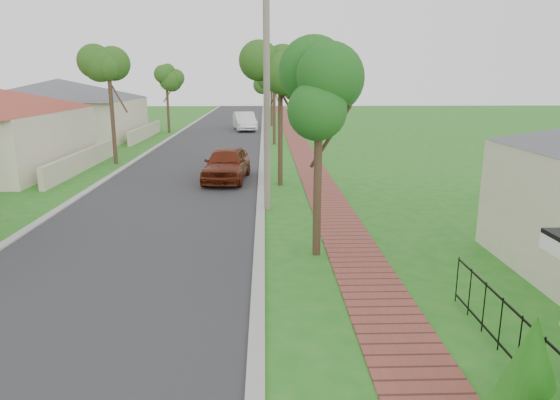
# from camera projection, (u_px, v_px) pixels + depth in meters

# --- Properties ---
(road) EXTENTS (7.00, 120.00, 0.02)m
(road) POSITION_uv_depth(u_px,v_px,m) (192.00, 170.00, 26.03)
(road) COLOR #28282B
(road) RESTS_ON ground
(kerb_right) EXTENTS (0.30, 120.00, 0.10)m
(kerb_right) POSITION_uv_depth(u_px,v_px,m) (262.00, 169.00, 26.13)
(kerb_right) COLOR #9E9E99
(kerb_right) RESTS_ON ground
(kerb_left) EXTENTS (0.30, 120.00, 0.10)m
(kerb_left) POSITION_uv_depth(u_px,v_px,m) (122.00, 170.00, 25.92)
(kerb_left) COLOR #9E9E99
(kerb_left) RESTS_ON ground
(sidewalk) EXTENTS (1.50, 120.00, 0.03)m
(sidewalk) POSITION_uv_depth(u_px,v_px,m) (311.00, 169.00, 26.21)
(sidewalk) COLOR brown
(sidewalk) RESTS_ON ground
(street_trees) EXTENTS (10.70, 37.65, 5.89)m
(street_trees) POSITION_uv_depth(u_px,v_px,m) (206.00, 80.00, 31.59)
(street_trees) COLOR #382619
(street_trees) RESTS_ON ground
(far_house_grey) EXTENTS (15.56, 15.56, 4.60)m
(far_house_grey) POSITION_uv_depth(u_px,v_px,m) (61.00, 108.00, 38.70)
(far_house_grey) COLOR beige
(far_house_grey) RESTS_ON ground
(parked_car_red) EXTENTS (2.25, 4.73, 1.56)m
(parked_car_red) POSITION_uv_depth(u_px,v_px,m) (227.00, 164.00, 23.06)
(parked_car_red) COLOR #5D1E0E
(parked_car_red) RESTS_ON ground
(parked_car_white) EXTENTS (2.46, 5.14, 1.63)m
(parked_car_white) POSITION_uv_depth(u_px,v_px,m) (245.00, 121.00, 45.07)
(parked_car_white) COLOR white
(parked_car_white) RESTS_ON ground
(near_tree) EXTENTS (2.01, 2.01, 5.16)m
(near_tree) POSITION_uv_depth(u_px,v_px,m) (319.00, 101.00, 12.58)
(near_tree) COLOR #382619
(near_tree) RESTS_ON ground
(utility_pole) EXTENTS (1.20, 0.24, 8.87)m
(utility_pole) POSITION_uv_depth(u_px,v_px,m) (267.00, 83.00, 17.10)
(utility_pole) COLOR slate
(utility_pole) RESTS_ON ground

